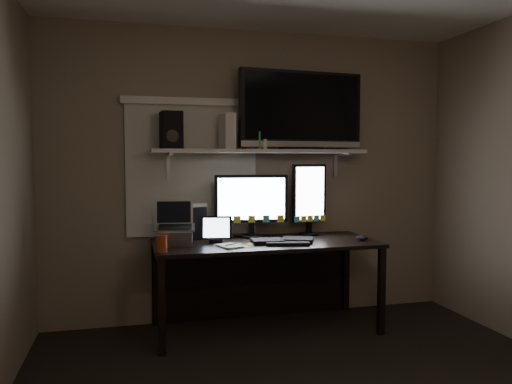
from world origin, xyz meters
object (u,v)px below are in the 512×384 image
object	(u,v)px
cup	(161,244)
speaker	(171,130)
monitor_landscape	(251,205)
mouse	(362,238)
tablet	(216,229)
tv	(301,110)
keyboard	(283,240)
laptop	(175,224)
monitor_portrait	(309,199)
desk	(262,260)
game_console	(227,132)

from	to	relation	value
cup	speaker	bearing A→B (deg)	75.03
monitor_landscape	mouse	bearing A→B (deg)	-19.91
tablet	tv	bearing A→B (deg)	23.03
tablet	keyboard	bearing A→B (deg)	-0.72
laptop	cup	distance (m)	0.30
monitor_portrait	desk	bearing A→B (deg)	-173.12
mouse	tv	distance (m)	1.19
cup	game_console	size ratio (longest dim) A/B	0.42
laptop	tv	bearing A→B (deg)	17.48
monitor_landscape	keyboard	bearing A→B (deg)	-55.28
laptop	speaker	size ratio (longest dim) A/B	1.15
keyboard	speaker	xyz separation A→B (m)	(-0.86, 0.26, 0.88)
monitor_portrait	keyboard	bearing A→B (deg)	-144.83
monitor_portrait	mouse	world-z (taller)	monitor_portrait
monitor_landscape	keyboard	distance (m)	0.45
monitor_landscape	tv	xyz separation A→B (m)	(0.43, -0.04, 0.81)
desk	monitor_portrait	distance (m)	0.68
monitor_landscape	cup	size ratio (longest dim) A/B	5.13
laptop	speaker	bearing A→B (deg)	99.94
keyboard	tv	distance (m)	1.13
keyboard	mouse	size ratio (longest dim) A/B	4.40
monitor_portrait	tv	distance (m)	0.77
game_console	speaker	distance (m)	0.46
keyboard	game_console	world-z (taller)	game_console
tablet	cup	world-z (taller)	tablet
monitor_landscape	laptop	size ratio (longest dim) A/B	1.84
monitor_portrait	tablet	xyz separation A→B (m)	(-0.86, -0.20, -0.21)
desk	mouse	bearing A→B (deg)	-18.85
monitor_portrait	tablet	size ratio (longest dim) A/B	2.56
speaker	keyboard	bearing A→B (deg)	-21.73
tablet	game_console	distance (m)	0.81
monitor_portrait	tablet	bearing A→B (deg)	-174.24
desk	speaker	bearing A→B (deg)	174.97
keyboard	speaker	world-z (taller)	speaker
monitor_portrait	tv	world-z (taller)	tv
tv	speaker	bearing A→B (deg)	175.07
desk	speaker	distance (m)	1.31
monitor_landscape	mouse	xyz separation A→B (m)	(0.84, -0.38, -0.25)
tv	laptop	bearing A→B (deg)	-175.71
keyboard	laptop	bearing A→B (deg)	-172.15
desk	monitor_landscape	world-z (taller)	monitor_landscape
desk	tablet	xyz separation A→B (m)	(-0.41, -0.09, 0.28)
monitor_landscape	mouse	distance (m)	0.96
monitor_landscape	mouse	size ratio (longest dim) A/B	5.37
tv	keyboard	bearing A→B (deg)	-138.00
desk	keyboard	bearing A→B (deg)	-58.83
cup	tv	distance (m)	1.65
desk	monitor_landscape	distance (m)	0.47
laptop	keyboard	bearing A→B (deg)	2.12
keyboard	speaker	bearing A→B (deg)	176.44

